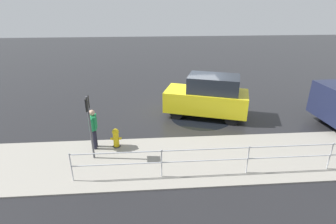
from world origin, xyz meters
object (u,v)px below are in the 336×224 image
Objects in this scene: sign_post at (89,119)px; fire_hydrant at (116,138)px; pedestrian at (93,126)px; moving_hatchback at (208,96)px.

fire_hydrant is at bearing -134.18° from sign_post.
sign_post is (-0.06, 0.72, 0.62)m from pedestrian.
fire_hydrant is at bearing -178.03° from pedestrian.
pedestrian is 0.68× the size of sign_post.
sign_post reaches higher than fire_hydrant.
pedestrian is at bearing 28.93° from moving_hatchback.
moving_hatchback reaches higher than fire_hydrant.
moving_hatchback is 6.00m from sign_post.
sign_post is at bearing 45.82° from fire_hydrant.
pedestrian is at bearing -84.90° from sign_post.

